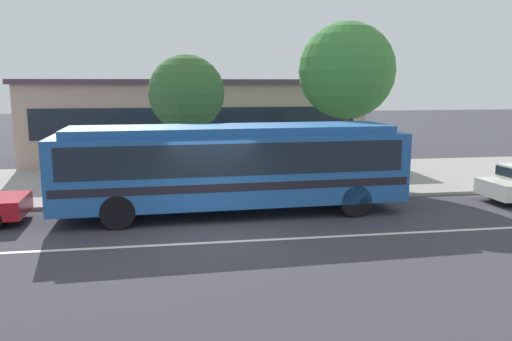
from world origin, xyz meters
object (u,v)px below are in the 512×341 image
Objects in this scene: street_tree_mid_block at (347,71)px; pedestrian_walking_along_curb at (320,167)px; bus_stop_sign at (352,153)px; street_tree_near_stop at (187,94)px; pedestrian_waiting_near_sign at (299,162)px; transit_bus at (233,163)px.

pedestrian_walking_along_curb is at bearing -124.88° from street_tree_mid_block.
pedestrian_walking_along_curb is 1.30m from bus_stop_sign.
bus_stop_sign is 0.35× the size of street_tree_mid_block.
street_tree_near_stop is at bearing -177.28° from street_tree_mid_block.
transit_bus is at bearing -133.94° from pedestrian_waiting_near_sign.
street_tree_mid_block is (5.30, 4.72, 2.98)m from transit_bus.
pedestrian_waiting_near_sign is 0.27× the size of street_tree_mid_block.
transit_bus is 7.70m from street_tree_mid_block.
pedestrian_walking_along_curb is 0.25× the size of street_tree_mid_block.
pedestrian_waiting_near_sign is 0.34× the size of street_tree_near_stop.
bus_stop_sign is at bearing -7.25° from pedestrian_walking_along_curb.
pedestrian_walking_along_curb is at bearing 30.82° from transit_bus.
street_tree_mid_block is (6.59, 0.31, 0.91)m from street_tree_near_stop.
pedestrian_waiting_near_sign reaches higher than pedestrian_walking_along_curb.
bus_stop_sign is at bearing -33.19° from pedestrian_waiting_near_sign.
pedestrian_waiting_near_sign is at bearing -144.51° from street_tree_mid_block.
pedestrian_walking_along_curb is (3.44, 2.05, -0.56)m from transit_bus.
transit_bus is 4.04m from pedestrian_walking_along_curb.
street_tree_near_stop is at bearing 106.32° from transit_bus.
pedestrian_waiting_near_sign is 5.11m from street_tree_near_stop.
street_tree_mid_block is at bearing 55.12° from pedestrian_walking_along_curb.
bus_stop_sign is 4.19m from street_tree_mid_block.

